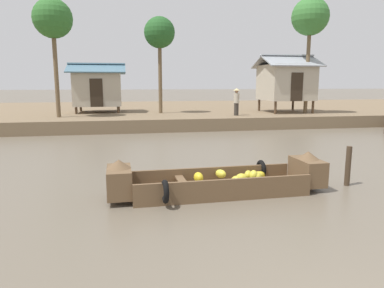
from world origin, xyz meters
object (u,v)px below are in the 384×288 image
(palm_tree_mid, at_px, (53,20))
(stilt_house_mid_left, at_px, (286,82))
(mooring_post, at_px, (348,166))
(stilt_house_left, at_px, (98,88))
(vendor_person, at_px, (236,100))
(palm_tree_near, at_px, (160,34))
(palm_tree_far, at_px, (310,18))
(banana_boat, at_px, (220,181))

(palm_tree_mid, bearing_deg, stilt_house_mid_left, 3.83)
(stilt_house_mid_left, distance_m, mooring_post, 15.55)
(stilt_house_left, relative_size, stilt_house_mid_left, 0.97)
(vendor_person, bearing_deg, palm_tree_near, 149.38)
(palm_tree_near, xyz_separation_m, vendor_person, (4.40, -2.61, -4.15))
(stilt_house_left, distance_m, stilt_house_mid_left, 12.77)
(stilt_house_mid_left, xyz_separation_m, vendor_person, (-4.05, -1.80, -1.14))
(stilt_house_mid_left, xyz_separation_m, palm_tree_far, (0.92, -1.12, 3.97))
(palm_tree_far, xyz_separation_m, mooring_post, (-6.00, -13.40, -6.24))
(palm_tree_near, bearing_deg, banana_boat, -90.40)
(palm_tree_near, relative_size, palm_tree_far, 0.85)
(palm_tree_far, xyz_separation_m, vendor_person, (-4.98, -0.68, -5.12))
(banana_boat, distance_m, stilt_house_mid_left, 17.07)
(banana_boat, bearing_deg, mooring_post, 0.47)
(palm_tree_mid, xyz_separation_m, mooring_post, (9.52, -13.55, -5.65))
(stilt_house_mid_left, bearing_deg, palm_tree_near, 174.55)
(stilt_house_mid_left, xyz_separation_m, palm_tree_near, (-8.46, 0.81, 3.01))
(palm_tree_near, xyz_separation_m, mooring_post, (3.38, -15.33, -5.28))
(banana_boat, height_order, palm_tree_near, palm_tree_near)
(palm_tree_near, bearing_deg, stilt_house_mid_left, -5.45)
(banana_boat, relative_size, stilt_house_left, 1.42)
(mooring_post, bearing_deg, stilt_house_left, 113.94)
(palm_tree_far, bearing_deg, mooring_post, -114.13)
(mooring_post, bearing_deg, palm_tree_far, 65.87)
(stilt_house_mid_left, bearing_deg, banana_boat, -120.47)
(stilt_house_mid_left, relative_size, palm_tree_mid, 0.58)
(palm_tree_near, distance_m, palm_tree_mid, 6.41)
(palm_tree_near, height_order, palm_tree_far, palm_tree_far)
(banana_boat, height_order, vendor_person, vendor_person)
(banana_boat, distance_m, mooring_post, 3.49)
(stilt_house_mid_left, bearing_deg, palm_tree_far, -50.61)
(vendor_person, bearing_deg, stilt_house_mid_left, 23.94)
(stilt_house_left, distance_m, vendor_person, 9.47)
(vendor_person, bearing_deg, palm_tree_far, 7.73)
(vendor_person, relative_size, mooring_post, 1.58)
(stilt_house_mid_left, bearing_deg, vendor_person, -156.06)
(palm_tree_near, bearing_deg, mooring_post, -77.58)
(stilt_house_mid_left, relative_size, palm_tree_near, 0.63)
(stilt_house_mid_left, height_order, palm_tree_near, palm_tree_near)
(palm_tree_mid, bearing_deg, stilt_house_left, 58.08)
(stilt_house_left, bearing_deg, palm_tree_near, -20.14)
(stilt_house_left, relative_size, palm_tree_far, 0.51)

